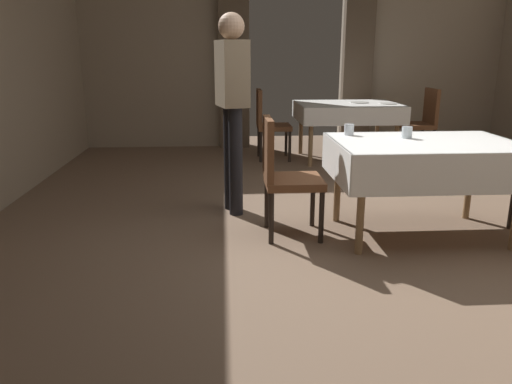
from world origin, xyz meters
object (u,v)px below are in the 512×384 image
at_px(dining_table_mid, 424,154).
at_px(plate_far_b, 359,102).
at_px(glass_mid_b, 407,132).
at_px(plate_far_a, 388,103).
at_px(glass_mid_a, 349,130).
at_px(dining_table_far, 347,110).
at_px(person_waiter_by_doorway, 232,98).
at_px(chair_far_right, 422,120).
at_px(chair_mid_left, 283,172).
at_px(chair_far_left, 268,121).

height_order(dining_table_mid, plate_far_b, plate_far_b).
relative_size(glass_mid_b, plate_far_a, 0.41).
xyz_separation_m(dining_table_mid, glass_mid_a, (-0.51, 0.33, 0.14)).
bearing_deg(plate_far_a, dining_table_far, 165.94).
bearing_deg(dining_table_mid, glass_mid_a, 147.09).
xyz_separation_m(glass_mid_b, person_waiter_by_doorway, (-1.36, 0.54, 0.23)).
distance_m(chair_far_right, plate_far_a, 0.63).
xyz_separation_m(dining_table_far, chair_mid_left, (-1.19, -2.83, -0.15)).
height_order(dining_table_far, chair_far_right, chair_far_right).
distance_m(dining_table_mid, dining_table_far, 2.89).
bearing_deg(chair_mid_left, dining_table_far, 67.20).
xyz_separation_m(chair_mid_left, plate_far_b, (1.36, 2.87, 0.24)).
height_order(chair_far_right, plate_far_b, chair_far_right).
height_order(glass_mid_b, person_waiter_by_doorway, person_waiter_by_doorway).
bearing_deg(plate_far_b, dining_table_far, -167.15).
distance_m(dining_table_mid, person_waiter_by_doorway, 1.65).
height_order(dining_table_far, glass_mid_a, glass_mid_a).
bearing_deg(person_waiter_by_doorway, dining_table_far, 54.58).
distance_m(chair_far_left, plate_far_a, 1.58).
bearing_deg(dining_table_mid, glass_mid_b, 121.84).
distance_m(dining_table_mid, chair_far_left, 3.11).
distance_m(plate_far_a, plate_far_b, 0.37).
bearing_deg(chair_mid_left, chair_far_left, 87.23).
distance_m(dining_table_mid, plate_far_a, 2.83).
relative_size(chair_far_left, plate_far_a, 4.22).
bearing_deg(glass_mid_a, glass_mid_b, -23.34).
relative_size(dining_table_mid, glass_mid_b, 15.22).
relative_size(chair_mid_left, chair_far_left, 1.00).
bearing_deg(dining_table_mid, plate_far_b, 84.54).
height_order(dining_table_mid, chair_far_left, chair_far_left).
relative_size(chair_far_right, glass_mid_b, 10.22).
distance_m(glass_mid_b, person_waiter_by_doorway, 1.48).
relative_size(dining_table_far, chair_far_left, 1.43).
bearing_deg(plate_far_b, dining_table_mid, -95.46).
xyz_separation_m(chair_far_left, glass_mid_b, (0.84, -2.81, 0.28)).
xyz_separation_m(chair_mid_left, plate_far_a, (1.69, 2.71, 0.24)).
bearing_deg(plate_far_b, person_waiter_by_doorway, -127.73).
relative_size(chair_far_left, chair_far_right, 1.00).
xyz_separation_m(plate_far_b, person_waiter_by_doorway, (-1.73, -2.24, 0.27)).
bearing_deg(chair_far_left, dining_table_mid, -72.41).
distance_m(chair_far_left, plate_far_b, 1.24).
bearing_deg(dining_table_mid, chair_far_right, 68.59).
distance_m(dining_table_mid, chair_mid_left, 1.09).
relative_size(dining_table_mid, dining_table_far, 1.04).
xyz_separation_m(chair_far_right, glass_mid_b, (-1.26, -2.81, 0.28)).
bearing_deg(glass_mid_a, dining_table_far, 76.34).
bearing_deg(person_waiter_by_doorway, glass_mid_a, -21.11).
bearing_deg(chair_far_left, glass_mid_a, -80.76).
bearing_deg(dining_table_far, plate_far_a, -14.06).
relative_size(chair_far_left, person_waiter_by_doorway, 0.54).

